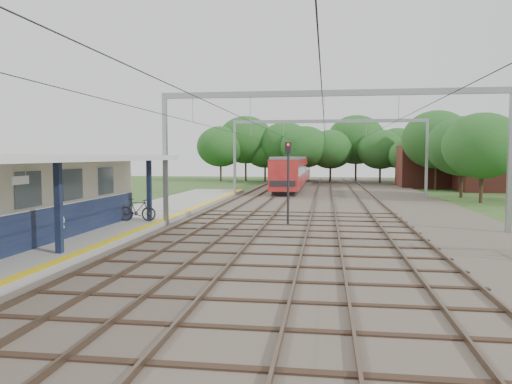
{
  "coord_description": "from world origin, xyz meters",
  "views": [
    {
      "loc": [
        3.34,
        -10.16,
        3.74
      ],
      "look_at": [
        -0.81,
        19.29,
        1.6
      ],
      "focal_mm": 35.0,
      "sensor_mm": 36.0,
      "label": 1
    }
  ],
  "objects_px": {
    "person": "(58,220)",
    "train": "(295,170)",
    "signal_post": "(288,173)",
    "bicycle": "(137,210)"
  },
  "relations": [
    {
      "from": "person",
      "to": "bicycle",
      "type": "distance_m",
      "value": 6.27
    },
    {
      "from": "train",
      "to": "signal_post",
      "type": "bearing_deg",
      "value": -86.97
    },
    {
      "from": "person",
      "to": "bicycle",
      "type": "bearing_deg",
      "value": -94.62
    },
    {
      "from": "bicycle",
      "to": "signal_post",
      "type": "height_order",
      "value": "signal_post"
    },
    {
      "from": "bicycle",
      "to": "train",
      "type": "relative_size",
      "value": 0.06
    },
    {
      "from": "bicycle",
      "to": "train",
      "type": "height_order",
      "value": "train"
    },
    {
      "from": "bicycle",
      "to": "signal_post",
      "type": "bearing_deg",
      "value": -80.32
    },
    {
      "from": "train",
      "to": "signal_post",
      "type": "relative_size",
      "value": 7.59
    },
    {
      "from": "bicycle",
      "to": "signal_post",
      "type": "xyz_separation_m",
      "value": [
        7.76,
        1.55,
        1.9
      ]
    },
    {
      "from": "person",
      "to": "train",
      "type": "relative_size",
      "value": 0.05
    }
  ]
}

